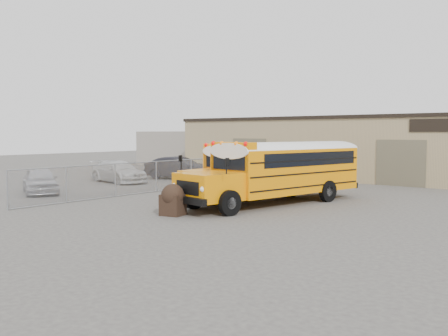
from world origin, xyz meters
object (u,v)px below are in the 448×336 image
Objects in this scene: school_bus_right at (356,162)px; car_silver at (40,180)px; car_white at (118,172)px; car_dark at (179,168)px; school_bus_left at (306,160)px; tarp_bundle at (173,199)px.

car_silver is at bearing -140.48° from school_bus_right.
car_dark is (1.63, 4.36, 0.09)m from car_white.
car_silver is (-9.70, -13.06, -0.95)m from school_bus_left.
school_bus_left is 2.32× the size of car_silver.
car_dark is at bearing 26.77° from car_silver.
school_bus_left is 9.93m from car_dark.
car_white is (-11.36, -6.09, -0.94)m from school_bus_left.
car_silver reaches higher than tarp_bundle.
car_dark is at bearing -10.89° from car_white.
car_white reaches higher than car_silver.
school_bus_right is at bearing 77.54° from tarp_bundle.
car_silver is 11.33m from car_dark.
tarp_bundle is at bearing -102.46° from school_bus_right.
school_bus_right is (4.16, -1.63, 0.08)m from school_bus_left.
car_silver is at bearing -126.61° from school_bus_left.
car_dark reaches higher than car_silver.
school_bus_left is 4.46m from school_bus_right.
car_white is at bearing -151.81° from school_bus_left.
school_bus_left is at bearing 96.15° from tarp_bundle.
school_bus_right is 2.47× the size of car_silver.
car_white reaches higher than tarp_bundle.
car_white is 4.65m from car_dark.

